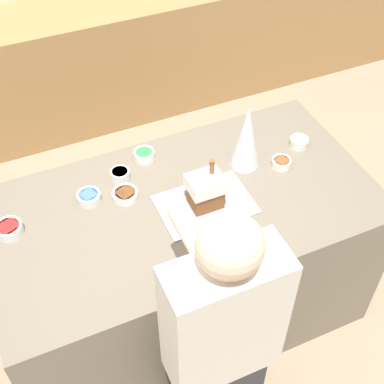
{
  "coord_description": "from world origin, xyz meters",
  "views": [
    {
      "loc": [
        -0.66,
        -1.61,
        2.79
      ],
      "look_at": [
        0.05,
        0.0,
        0.97
      ],
      "focal_mm": 50.0,
      "sensor_mm": 36.0,
      "label": 1
    }
  ],
  "objects_px": {
    "baking_tray": "(205,204)",
    "candy_bowl_behind_tray": "(9,229)",
    "candy_bowl_near_tray_right": "(144,155)",
    "candy_bowl_far_right": "(89,197)",
    "candy_bowl_near_tray_left": "(299,142)",
    "decorative_tree": "(246,136)",
    "person": "(220,354)",
    "gingerbread_house": "(206,190)",
    "candy_bowl_center_rear": "(120,175)",
    "candy_bowl_far_left": "(281,163)",
    "candy_bowl_beside_tree": "(125,195)"
  },
  "relations": [
    {
      "from": "gingerbread_house",
      "to": "decorative_tree",
      "type": "relative_size",
      "value": 0.68
    },
    {
      "from": "candy_bowl_far_right",
      "to": "candy_bowl_far_left",
      "type": "relative_size",
      "value": 1.14
    },
    {
      "from": "decorative_tree",
      "to": "gingerbread_house",
      "type": "bearing_deg",
      "value": -148.87
    },
    {
      "from": "candy_bowl_far_left",
      "to": "baking_tray",
      "type": "bearing_deg",
      "value": -169.0
    },
    {
      "from": "candy_bowl_near_tray_left",
      "to": "candy_bowl_far_left",
      "type": "bearing_deg",
      "value": -149.38
    },
    {
      "from": "candy_bowl_far_left",
      "to": "candy_bowl_near_tray_right",
      "type": "bearing_deg",
      "value": 151.65
    },
    {
      "from": "candy_bowl_near_tray_left",
      "to": "person",
      "type": "relative_size",
      "value": 0.06
    },
    {
      "from": "gingerbread_house",
      "to": "candy_bowl_far_left",
      "type": "height_order",
      "value": "gingerbread_house"
    },
    {
      "from": "candy_bowl_near_tray_right",
      "to": "decorative_tree",
      "type": "bearing_deg",
      "value": -27.96
    },
    {
      "from": "decorative_tree",
      "to": "candy_bowl_center_rear",
      "type": "xyz_separation_m",
      "value": [
        -0.62,
        0.15,
        -0.15
      ]
    },
    {
      "from": "person",
      "to": "candy_bowl_far_right",
      "type": "bearing_deg",
      "value": 104.7
    },
    {
      "from": "gingerbread_house",
      "to": "person",
      "type": "bearing_deg",
      "value": -110.05
    },
    {
      "from": "person",
      "to": "candy_bowl_center_rear",
      "type": "bearing_deg",
      "value": 93.44
    },
    {
      "from": "gingerbread_house",
      "to": "decorative_tree",
      "type": "height_order",
      "value": "decorative_tree"
    },
    {
      "from": "baking_tray",
      "to": "candy_bowl_far_left",
      "type": "distance_m",
      "value": 0.48
    },
    {
      "from": "candy_bowl_far_left",
      "to": "candy_bowl_center_rear",
      "type": "bearing_deg",
      "value": 162.94
    },
    {
      "from": "baking_tray",
      "to": "candy_bowl_near_tray_left",
      "type": "relative_size",
      "value": 4.63
    },
    {
      "from": "decorative_tree",
      "to": "candy_bowl_beside_tree",
      "type": "xyz_separation_m",
      "value": [
        -0.64,
        0.02,
        -0.16
      ]
    },
    {
      "from": "baking_tray",
      "to": "candy_bowl_behind_tray",
      "type": "distance_m",
      "value": 0.91
    },
    {
      "from": "candy_bowl_behind_tray",
      "to": "person",
      "type": "xyz_separation_m",
      "value": [
        0.63,
        -0.89,
        -0.09
      ]
    },
    {
      "from": "decorative_tree",
      "to": "person",
      "type": "relative_size",
      "value": 0.22
    },
    {
      "from": "gingerbread_house",
      "to": "candy_bowl_beside_tree",
      "type": "distance_m",
      "value": 0.4
    },
    {
      "from": "decorative_tree",
      "to": "candy_bowl_near_tray_right",
      "type": "relative_size",
      "value": 3.37
    },
    {
      "from": "candy_bowl_behind_tray",
      "to": "candy_bowl_far_right",
      "type": "height_order",
      "value": "candy_bowl_behind_tray"
    },
    {
      "from": "candy_bowl_beside_tree",
      "to": "candy_bowl_far_left",
      "type": "relative_size",
      "value": 1.25
    },
    {
      "from": "baking_tray",
      "to": "gingerbread_house",
      "type": "height_order",
      "value": "gingerbread_house"
    },
    {
      "from": "candy_bowl_beside_tree",
      "to": "candy_bowl_near_tray_left",
      "type": "height_order",
      "value": "candy_bowl_near_tray_left"
    },
    {
      "from": "candy_bowl_far_right",
      "to": "candy_bowl_near_tray_left",
      "type": "bearing_deg",
      "value": -3.12
    },
    {
      "from": "gingerbread_house",
      "to": "candy_bowl_near_tray_right",
      "type": "bearing_deg",
      "value": 109.43
    },
    {
      "from": "candy_bowl_beside_tree",
      "to": "candy_bowl_near_tray_right",
      "type": "distance_m",
      "value": 0.29
    },
    {
      "from": "candy_bowl_behind_tray",
      "to": "gingerbread_house",
      "type": "bearing_deg",
      "value": -12.75
    },
    {
      "from": "decorative_tree",
      "to": "candy_bowl_center_rear",
      "type": "bearing_deg",
      "value": 166.6
    },
    {
      "from": "candy_bowl_beside_tree",
      "to": "candy_bowl_center_rear",
      "type": "relative_size",
      "value": 1.29
    },
    {
      "from": "decorative_tree",
      "to": "person",
      "type": "xyz_separation_m",
      "value": [
        -0.56,
        -0.87,
        -0.25
      ]
    },
    {
      "from": "candy_bowl_center_rear",
      "to": "candy_bowl_near_tray_right",
      "type": "bearing_deg",
      "value": 30.33
    },
    {
      "from": "candy_bowl_near_tray_left",
      "to": "candy_bowl_beside_tree",
      "type": "bearing_deg",
      "value": 179.29
    },
    {
      "from": "baking_tray",
      "to": "person",
      "type": "xyz_separation_m",
      "value": [
        -0.25,
        -0.69,
        -0.07
      ]
    },
    {
      "from": "decorative_tree",
      "to": "candy_bowl_beside_tree",
      "type": "bearing_deg",
      "value": 178.58
    },
    {
      "from": "gingerbread_house",
      "to": "candy_bowl_beside_tree",
      "type": "xyz_separation_m",
      "value": [
        -0.33,
        0.2,
        -0.08
      ]
    },
    {
      "from": "candy_bowl_near_tray_right",
      "to": "candy_bowl_far_right",
      "type": "relative_size",
      "value": 0.94
    },
    {
      "from": "gingerbread_house",
      "to": "candy_bowl_near_tray_right",
      "type": "relative_size",
      "value": 2.3
    },
    {
      "from": "candy_bowl_near_tray_left",
      "to": "person",
      "type": "xyz_separation_m",
      "value": [
        -0.89,
        -0.88,
        -0.09
      ]
    },
    {
      "from": "candy_bowl_near_tray_left",
      "to": "candy_bowl_behind_tray",
      "type": "distance_m",
      "value": 1.52
    },
    {
      "from": "candy_bowl_beside_tree",
      "to": "candy_bowl_near_tray_right",
      "type": "bearing_deg",
      "value": 51.27
    },
    {
      "from": "candy_bowl_near_tray_left",
      "to": "candy_bowl_center_rear",
      "type": "distance_m",
      "value": 0.96
    },
    {
      "from": "candy_bowl_center_rear",
      "to": "candy_bowl_behind_tray",
      "type": "bearing_deg",
      "value": -167.0
    },
    {
      "from": "decorative_tree",
      "to": "candy_bowl_near_tray_right",
      "type": "xyz_separation_m",
      "value": [
        -0.46,
        0.24,
        -0.15
      ]
    },
    {
      "from": "candy_bowl_near_tray_left",
      "to": "candy_bowl_behind_tray",
      "type": "height_order",
      "value": "candy_bowl_behind_tray"
    },
    {
      "from": "baking_tray",
      "to": "candy_bowl_far_right",
      "type": "distance_m",
      "value": 0.56
    },
    {
      "from": "candy_bowl_near_tray_right",
      "to": "candy_bowl_center_rear",
      "type": "height_order",
      "value": "candy_bowl_center_rear"
    }
  ]
}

